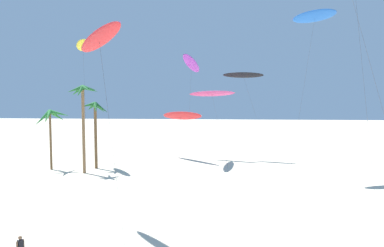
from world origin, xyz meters
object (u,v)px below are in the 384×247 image
object	(u,v)px
palm_tree_0	(51,120)
palm_tree_1	(95,116)
flying_kite_8	(99,38)
flying_kite_9	(181,116)
flying_kite_0	(212,94)
flying_kite_7	(192,64)
palm_tree_2	(83,101)
flying_kite_2	(315,16)
flying_kite_4	(243,75)
flying_kite_5	(83,45)

from	to	relation	value
palm_tree_0	palm_tree_1	world-z (taller)	palm_tree_1
flying_kite_8	flying_kite_9	size ratio (longest dim) A/B	1.92
flying_kite_0	flying_kite_7	bearing A→B (deg)	-133.85
palm_tree_2	flying_kite_2	bearing A→B (deg)	0.52
palm_tree_1	flying_kite_8	size ratio (longest dim) A/B	0.61
palm_tree_2	flying_kite_4	bearing A→B (deg)	31.25
flying_kite_5	flying_kite_9	xyz separation A→B (m)	(12.89, 6.09, -9.91)
flying_kite_0	palm_tree_0	bearing A→B (deg)	-153.39
palm_tree_0	flying_kite_2	world-z (taller)	flying_kite_2
flying_kite_5	flying_kite_8	size ratio (longest dim) A/B	1.19
flying_kite_7	flying_kite_8	size ratio (longest dim) A/B	1.08
flying_kite_5	flying_kite_7	world-z (taller)	flying_kite_5
palm_tree_2	flying_kite_8	distance (m)	20.93
palm_tree_0	flying_kite_5	world-z (taller)	flying_kite_5
flying_kite_4	flying_kite_9	bearing A→B (deg)	-171.66
palm_tree_2	flying_kite_5	world-z (taller)	flying_kite_5
palm_tree_0	flying_kite_2	distance (m)	35.47
palm_tree_1	flying_kite_0	xyz separation A→B (m)	(15.25, 9.24, 3.01)
flying_kite_5	flying_kite_0	bearing A→B (deg)	22.69
flying_kite_7	palm_tree_1	bearing A→B (deg)	-153.26
palm_tree_1	flying_kite_7	distance (m)	15.68
flying_kite_0	flying_kite_7	size ratio (longest dim) A/B	0.67
flying_kite_4	flying_kite_9	distance (m)	11.31
flying_kite_5	flying_kite_8	distance (m)	25.84
flying_kite_4	flying_kite_2	bearing A→B (deg)	-58.01
flying_kite_5	flying_kite_8	world-z (taller)	flying_kite_5
flying_kite_8	palm_tree_1	bearing A→B (deg)	110.44
palm_tree_0	flying_kite_4	size ratio (longest dim) A/B	0.59
flying_kite_2	flying_kite_9	distance (m)	23.57
palm_tree_1	flying_kite_5	world-z (taller)	flying_kite_5
flying_kite_8	flying_kite_7	bearing A→B (deg)	81.18
palm_tree_1	flying_kite_4	distance (m)	22.87
palm_tree_0	flying_kite_9	xyz separation A→B (m)	(16.23, 9.22, 0.12)
palm_tree_1	flying_kite_7	xyz separation A→B (m)	(12.37, 6.23, 7.34)
flying_kite_4	flying_kite_8	size ratio (longest dim) A/B	0.91
flying_kite_8	palm_tree_2	bearing A→B (deg)	114.57
palm_tree_1	flying_kite_5	xyz separation A→B (m)	(-2.23, 1.93, 9.54)
palm_tree_1	flying_kite_2	size ratio (longest dim) A/B	0.44
flying_kite_0	flying_kite_2	size ratio (longest dim) A/B	0.53
palm_tree_2	flying_kite_0	world-z (taller)	palm_tree_2
flying_kite_5	flying_kite_8	xyz separation A→B (m)	(10.28, -23.53, -2.91)
flying_kite_9	flying_kite_5	bearing A→B (deg)	-154.69
flying_kite_4	flying_kite_9	world-z (taller)	flying_kite_4
palm_tree_0	flying_kite_4	distance (m)	28.40
palm_tree_0	palm_tree_2	distance (m)	6.00
flying_kite_0	flying_kite_7	xyz separation A→B (m)	(-2.89, -3.00, 4.33)
palm_tree_0	flying_kite_7	size ratio (longest dim) A/B	0.50
palm_tree_1	flying_kite_4	xyz separation A→B (m)	(20.02, 9.40, 5.83)
palm_tree_2	flying_kite_4	xyz separation A→B (m)	(20.46, 12.42, 3.79)
flying_kite_4	flying_kite_7	distance (m)	8.42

